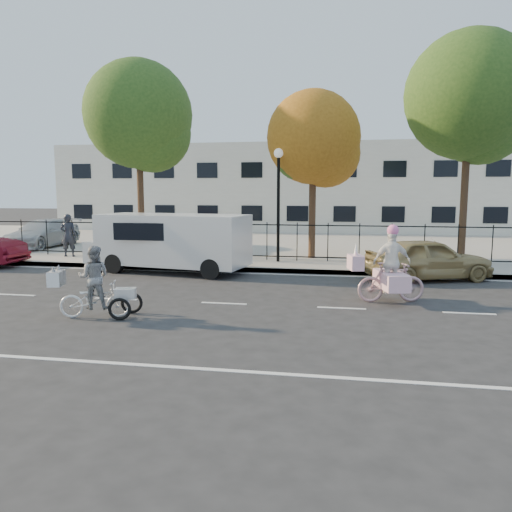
% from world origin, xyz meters
% --- Properties ---
extents(ground, '(120.00, 120.00, 0.00)m').
position_xyz_m(ground, '(0.00, 0.00, 0.00)').
color(ground, '#333334').
extents(road_markings, '(60.00, 9.52, 0.01)m').
position_xyz_m(road_markings, '(0.00, 0.00, 0.01)').
color(road_markings, silver).
rests_on(road_markings, ground).
extents(curb, '(60.00, 0.10, 0.15)m').
position_xyz_m(curb, '(0.00, 5.05, 0.07)').
color(curb, '#A8A399').
rests_on(curb, ground).
extents(sidewalk, '(60.00, 2.20, 0.15)m').
position_xyz_m(sidewalk, '(0.00, 6.10, 0.07)').
color(sidewalk, '#A8A399').
rests_on(sidewalk, ground).
extents(parking_lot, '(60.00, 15.60, 0.15)m').
position_xyz_m(parking_lot, '(0.00, 15.00, 0.07)').
color(parking_lot, '#A8A399').
rests_on(parking_lot, ground).
extents(iron_fence, '(58.00, 0.06, 1.50)m').
position_xyz_m(iron_fence, '(0.00, 7.20, 0.90)').
color(iron_fence, black).
rests_on(iron_fence, sidewalk).
extents(building, '(34.00, 10.00, 6.00)m').
position_xyz_m(building, '(0.00, 25.00, 3.00)').
color(building, silver).
rests_on(building, ground).
extents(lamppost, '(0.36, 0.36, 4.33)m').
position_xyz_m(lamppost, '(0.50, 6.80, 3.11)').
color(lamppost, black).
rests_on(lamppost, sidewalk).
extents(street_sign, '(0.85, 0.06, 1.80)m').
position_xyz_m(street_sign, '(-1.85, 6.80, 1.42)').
color(street_sign, black).
rests_on(street_sign, sidewalk).
extents(zebra_trike, '(1.94, 1.08, 1.66)m').
position_xyz_m(zebra_trike, '(-2.58, -1.89, 0.64)').
color(zebra_trike, white).
rests_on(zebra_trike, ground).
extents(unicorn_bike, '(2.07, 1.48, 2.04)m').
position_xyz_m(unicorn_bike, '(4.22, 0.93, 0.75)').
color(unicorn_bike, '#CF9DA2').
rests_on(unicorn_bike, ground).
extents(white_van, '(6.06, 2.79, 2.06)m').
position_xyz_m(white_van, '(-3.06, 4.50, 1.14)').
color(white_van, silver).
rests_on(white_van, ground).
extents(gold_sedan, '(4.37, 2.92, 1.38)m').
position_xyz_m(gold_sedan, '(5.73, 4.50, 0.69)').
color(gold_sedan, tan).
rests_on(gold_sedan, ground).
extents(pedestrian, '(0.73, 0.56, 1.78)m').
position_xyz_m(pedestrian, '(-8.31, 6.73, 1.04)').
color(pedestrian, black).
rests_on(pedestrian, sidewalk).
extents(lot_car_a, '(1.96, 4.62, 1.33)m').
position_xyz_m(lot_car_a, '(-11.47, 9.73, 0.81)').
color(lot_car_a, '#B1B5B9').
rests_on(lot_car_a, parking_lot).
extents(lot_car_b, '(3.04, 4.72, 1.21)m').
position_xyz_m(lot_car_b, '(-3.22, 10.15, 0.76)').
color(lot_car_b, white).
rests_on(lot_car_b, parking_lot).
extents(lot_car_c, '(1.77, 3.87, 1.23)m').
position_xyz_m(lot_car_c, '(-3.11, 10.63, 0.76)').
color(lot_car_c, '#47494E').
rests_on(lot_car_c, parking_lot).
extents(tree_west, '(4.57, 4.57, 8.37)m').
position_xyz_m(tree_west, '(-5.55, 8.26, 5.86)').
color(tree_west, '#442D1D').
rests_on(tree_west, ground).
extents(tree_mid, '(3.75, 3.75, 6.88)m').
position_xyz_m(tree_mid, '(1.85, 8.21, 4.81)').
color(tree_mid, '#442D1D').
rests_on(tree_mid, ground).
extents(tree_east, '(4.83, 4.83, 8.86)m').
position_xyz_m(tree_east, '(7.69, 8.26, 6.20)').
color(tree_east, '#442D1D').
rests_on(tree_east, ground).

